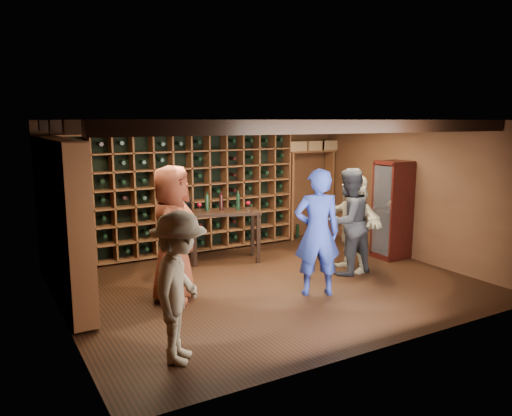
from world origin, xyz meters
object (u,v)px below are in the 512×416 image
man_blue_shirt (317,233)px  guest_beige (353,222)px  guest_khaki (179,288)px  tasting_table (224,217)px  display_cabinet (392,212)px  guest_red_floral (172,234)px  guest_woman_black (178,222)px  man_grey_suit (348,222)px

man_blue_shirt → guest_beige: 1.45m
man_blue_shirt → guest_khaki: man_blue_shirt is taller
guest_khaki → guest_beige: size_ratio=0.97×
guest_beige → tasting_table: guest_beige is taller
guest_khaki → man_blue_shirt: bearing=-33.6°
guest_khaki → guest_beige: 4.08m
display_cabinet → guest_red_floral: bearing=-178.5°
man_blue_shirt → guest_woman_black: (-1.45, 1.73, -0.01)m
man_blue_shirt → guest_woman_black: size_ratio=1.01×
display_cabinet → guest_red_floral: 4.24m
display_cabinet → guest_red_floral: guest_red_floral is taller
guest_woman_black → man_grey_suit: bearing=110.2°
guest_red_floral → guest_woman_black: 1.03m
man_grey_suit → guest_beige: (0.24, 0.15, -0.05)m
man_blue_shirt → guest_beige: size_ratio=1.11×
guest_red_floral → guest_beige: bearing=-53.0°
guest_khaki → guest_beige: bearing=-30.8°
display_cabinet → tasting_table: bearing=154.5°
man_grey_suit → guest_woman_black: bearing=-32.3°
display_cabinet → guest_woman_black: size_ratio=0.96×
man_grey_suit → guest_red_floral: (-2.91, 0.25, 0.08)m
guest_woman_black → guest_khaki: 2.87m
man_blue_shirt → tasting_table: bearing=-56.5°
guest_red_floral → guest_khaki: size_ratio=1.19×
guest_red_floral → tasting_table: bearing=-7.5°
man_grey_suit → guest_red_floral: bearing=-11.7°
guest_beige → tasting_table: size_ratio=1.23×
man_blue_shirt → guest_beige: bearing=-127.4°
guest_beige → guest_woman_black: bearing=-111.5°
guest_red_floral → guest_khaki: bearing=-159.3°
man_grey_suit → guest_khaki: size_ratio=1.09×
display_cabinet → guest_khaki: display_cabinet is taller
guest_red_floral → guest_woman_black: (0.43, 0.93, -0.04)m
display_cabinet → guest_khaki: bearing=-158.9°
guest_red_floral → guest_beige: guest_red_floral is taller
guest_red_floral → guest_khaki: guest_red_floral is taller
guest_woman_black → guest_beige: (2.72, -1.03, -0.08)m
guest_woman_black → man_blue_shirt: bearing=85.6°
guest_woman_black → guest_beige: bearing=114.9°
man_grey_suit → guest_woman_black: (-2.48, 1.18, 0.04)m
display_cabinet → tasting_table: display_cabinet is taller
man_grey_suit → guest_beige: man_grey_suit is taller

